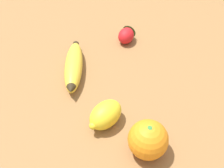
{
  "coord_description": "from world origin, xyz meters",
  "views": [
    {
      "loc": [
        -0.45,
        -0.33,
        0.53
      ],
      "look_at": [
        -0.05,
        -0.08,
        0.03
      ],
      "focal_mm": 50.0,
      "sensor_mm": 36.0,
      "label": 1
    }
  ],
  "objects_px": {
    "strawberry": "(127,35)",
    "banana": "(74,67)",
    "orange": "(148,140)",
    "lemon": "(105,115)"
  },
  "relations": [
    {
      "from": "banana",
      "to": "strawberry",
      "type": "distance_m",
      "value": 0.18
    },
    {
      "from": "strawberry",
      "to": "banana",
      "type": "bearing_deg",
      "value": 159.29
    },
    {
      "from": "banana",
      "to": "strawberry",
      "type": "height_order",
      "value": "banana"
    },
    {
      "from": "banana",
      "to": "orange",
      "type": "bearing_deg",
      "value": 35.68
    },
    {
      "from": "orange",
      "to": "lemon",
      "type": "bearing_deg",
      "value": 81.12
    },
    {
      "from": "lemon",
      "to": "banana",
      "type": "bearing_deg",
      "value": 58.7
    },
    {
      "from": "strawberry",
      "to": "lemon",
      "type": "relative_size",
      "value": 0.66
    },
    {
      "from": "orange",
      "to": "lemon",
      "type": "relative_size",
      "value": 0.88
    },
    {
      "from": "banana",
      "to": "lemon",
      "type": "xyz_separation_m",
      "value": [
        -0.09,
        -0.14,
        0.01
      ]
    },
    {
      "from": "orange",
      "to": "strawberry",
      "type": "distance_m",
      "value": 0.34
    }
  ]
}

